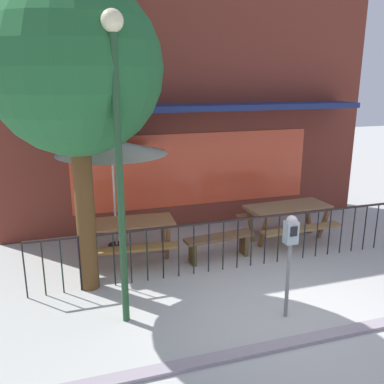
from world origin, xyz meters
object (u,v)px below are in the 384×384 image
object	(u,v)px
parking_meter_near	(290,240)
street_lamp	(118,133)
picnic_table_left	(127,230)
picnic_table_right	(288,213)
patio_bench	(219,242)
patio_umbrella	(112,147)
street_tree	(75,70)

from	to	relation	value
parking_meter_near	street_lamp	bearing A→B (deg)	164.97
picnic_table_left	picnic_table_right	distance (m)	3.46
picnic_table_right	picnic_table_left	bearing A→B (deg)	179.61
picnic_table_left	patio_bench	bearing A→B (deg)	-17.06
picnic_table_right	patio_bench	distance (m)	1.85
parking_meter_near	street_lamp	size ratio (longest dim) A/B	0.37
picnic_table_right	street_lamp	world-z (taller)	street_lamp
patio_bench	street_lamp	bearing A→B (deg)	-142.47
patio_umbrella	picnic_table_left	bearing A→B (deg)	-79.22
patio_umbrella	parking_meter_near	xyz separation A→B (m)	(2.04, -3.40, -0.88)
street_lamp	patio_umbrella	bearing A→B (deg)	85.17
patio_bench	parking_meter_near	size ratio (longest dim) A/B	0.90
patio_umbrella	street_tree	world-z (taller)	street_tree
picnic_table_left	street_lamp	xyz separation A→B (m)	(-0.37, -2.10, 2.12)
picnic_table_left	patio_umbrella	xyz separation A→B (m)	(-0.13, 0.68, 1.49)
street_tree	parking_meter_near	bearing A→B (deg)	-33.50
patio_bench	street_lamp	world-z (taller)	street_lamp
patio_bench	street_tree	xyz separation A→B (m)	(-2.49, -0.41, 3.18)
picnic_table_right	patio_umbrella	bearing A→B (deg)	168.88
parking_meter_near	street_tree	world-z (taller)	street_tree
parking_meter_near	street_lamp	xyz separation A→B (m)	(-2.28, 0.61, 1.52)
picnic_table_right	street_tree	bearing A→B (deg)	-168.01
picnic_table_left	parking_meter_near	bearing A→B (deg)	-54.86
patio_umbrella	street_tree	bearing A→B (deg)	-112.30
street_tree	picnic_table_left	bearing A→B (deg)	49.56
picnic_table_left	patio_umbrella	bearing A→B (deg)	100.78
picnic_table_right	patio_bench	bearing A→B (deg)	-164.30
picnic_table_left	street_lamp	distance (m)	3.01
picnic_table_left	street_lamp	bearing A→B (deg)	-99.86
picnic_table_left	street_lamp	size ratio (longest dim) A/B	0.45
street_lamp	street_tree	bearing A→B (deg)	109.84
patio_umbrella	patio_bench	size ratio (longest dim) A/B	1.58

